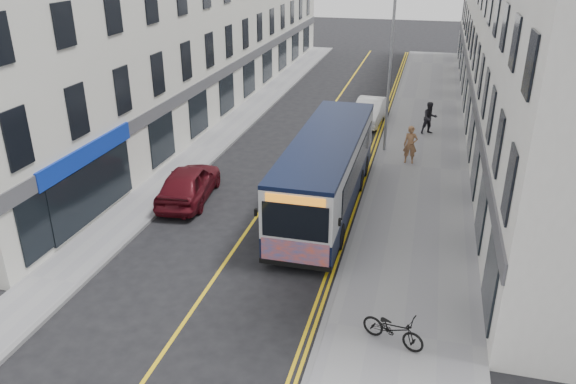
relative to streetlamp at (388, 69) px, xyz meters
The scene contains 17 objects.
ground 15.25m from the streetlamp, 106.58° to the right, with size 140.00×140.00×0.00m, color black.
pavement_east 5.20m from the streetlamp, 43.87° to the right, with size 4.50×64.00×0.12m, color gray.
pavement_west 10.33m from the streetlamp, 167.70° to the right, with size 2.00×64.00×0.12m, color gray.
kerb_east 4.76m from the streetlamp, 94.85° to the right, with size 0.18×64.00×0.13m, color slate.
kerb_west 9.45m from the streetlamp, 166.24° to the right, with size 0.18×64.00×0.13m, color slate.
road_centre_line 6.37m from the streetlamp, 154.37° to the right, with size 0.12×64.00×0.01m, color yellow.
road_dbl_yellow_inner 4.85m from the streetlamp, 107.21° to the right, with size 0.10×64.00×0.01m, color yellow.
road_dbl_yellow_outer 4.83m from the streetlamp, 101.85° to the right, with size 0.10×64.00×0.01m, color yellow.
terrace_east 10.35m from the streetlamp, 43.68° to the left, with size 6.00×46.00×13.00m, color white.
terrace_west 15.06m from the streetlamp, 152.01° to the left, with size 6.00×46.00×13.00m, color silver.
streetlamp is the anchor object (origin of this frame).
city_bus 8.08m from the streetlamp, 102.37° to the right, with size 2.52×10.78×3.13m.
bicycle 16.21m from the streetlamp, 83.41° to the right, with size 0.63×1.80×0.94m, color black.
pedestrian_near 3.95m from the streetlamp, 46.83° to the right, with size 0.68×0.45×1.87m, color #9C6C47.
pedestrian_far 5.30m from the streetlamp, 56.73° to the left, with size 0.89×0.69×1.83m, color black.
car_white 6.36m from the streetlamp, 104.88° to the left, with size 1.56×4.48×1.47m, color white.
car_maroon 11.60m from the streetlamp, 132.45° to the right, with size 1.85×4.61×1.57m, color #510D15.
Camera 1 is at (6.29, -14.34, 10.19)m, focal length 35.00 mm.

